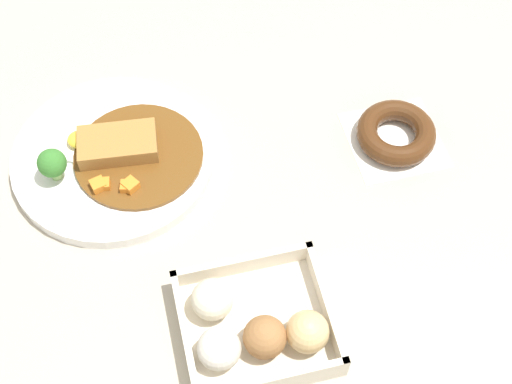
% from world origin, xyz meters
% --- Properties ---
extents(ground_plane, '(1.60, 1.60, 0.00)m').
position_xyz_m(ground_plane, '(0.00, 0.00, 0.00)').
color(ground_plane, '#B2A893').
extents(curry_plate, '(0.27, 0.27, 0.07)m').
position_xyz_m(curry_plate, '(-0.15, 0.10, 0.01)').
color(curry_plate, white).
rests_on(curry_plate, ground_plane).
extents(donut_box, '(0.17, 0.16, 0.06)m').
position_xyz_m(donut_box, '(-0.02, -0.19, 0.03)').
color(donut_box, beige).
rests_on(donut_box, ground_plane).
extents(chocolate_ring_donut, '(0.13, 0.13, 0.03)m').
position_xyz_m(chocolate_ring_donut, '(0.23, 0.05, 0.02)').
color(chocolate_ring_donut, white).
rests_on(chocolate_ring_donut, ground_plane).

